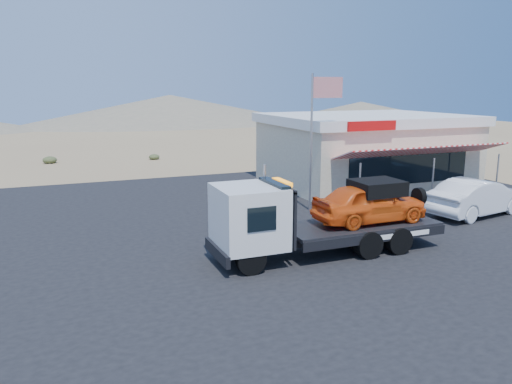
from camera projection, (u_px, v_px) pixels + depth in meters
ground at (248, 253)px, 16.68m from camera, size 120.00×120.00×0.00m
asphalt_lot at (267, 224)px, 20.13m from camera, size 32.00×24.00×0.02m
tow_truck at (323, 213)px, 16.36m from camera, size 7.74×2.29×2.59m
white_sedan at (477, 197)px, 21.42m from camera, size 5.04×2.50×1.59m
jerky_store at (364, 149)px, 28.22m from camera, size 10.40×9.97×3.90m
flagpole at (316, 126)px, 21.77m from camera, size 1.55×0.10×6.00m
distant_hills at (20, 115)px, 62.82m from camera, size 126.00×48.00×4.20m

